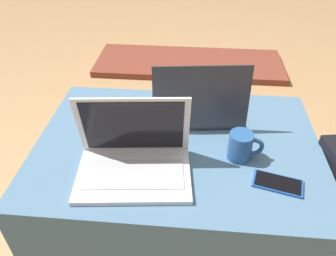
{
  "coord_description": "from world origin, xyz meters",
  "views": [
    {
      "loc": [
        0.05,
        -0.88,
        1.16
      ],
      "look_at": [
        -0.03,
        -0.02,
        0.49
      ],
      "focal_mm": 35.0,
      "sensor_mm": 36.0,
      "label": 1
    }
  ],
  "objects_px": {
    "laptop_far": "(198,106)",
    "cell_phone": "(278,183)",
    "coffee_mug": "(241,146)",
    "laptop_near": "(134,158)"
  },
  "relations": [
    {
      "from": "laptop_near",
      "to": "laptop_far",
      "type": "relative_size",
      "value": 1.02
    },
    {
      "from": "laptop_near",
      "to": "coffee_mug",
      "type": "relative_size",
      "value": 3.21
    },
    {
      "from": "laptop_near",
      "to": "coffee_mug",
      "type": "distance_m",
      "value": 0.35
    },
    {
      "from": "cell_phone",
      "to": "laptop_near",
      "type": "bearing_deg",
      "value": 101.2
    },
    {
      "from": "laptop_far",
      "to": "coffee_mug",
      "type": "bearing_deg",
      "value": 117.37
    },
    {
      "from": "laptop_far",
      "to": "coffee_mug",
      "type": "xyz_separation_m",
      "value": [
        0.15,
        -0.21,
        -0.0
      ]
    },
    {
      "from": "laptop_far",
      "to": "cell_phone",
      "type": "xyz_separation_m",
      "value": [
        0.25,
        -0.33,
        -0.05
      ]
    },
    {
      "from": "coffee_mug",
      "to": "laptop_far",
      "type": "bearing_deg",
      "value": 124.39
    },
    {
      "from": "laptop_far",
      "to": "coffee_mug",
      "type": "relative_size",
      "value": 3.15
    },
    {
      "from": "laptop_far",
      "to": "coffee_mug",
      "type": "distance_m",
      "value": 0.26
    }
  ]
}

